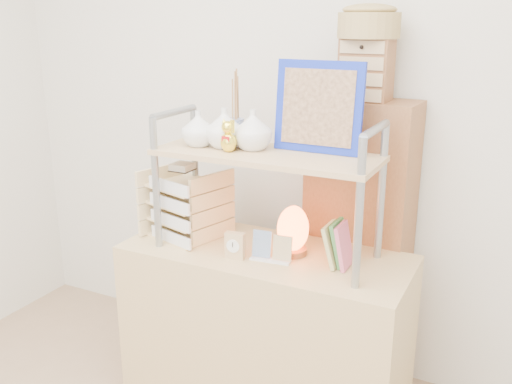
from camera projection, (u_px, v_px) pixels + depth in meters
room_shell at (126, 12)px, 1.40m from camera, size 3.42×3.41×2.61m
desk at (265, 331)px, 2.48m from camera, size 1.20×0.50×0.75m
cabinet at (357, 249)px, 2.58m from camera, size 0.46×0.26×1.35m
hutch at (256, 143)px, 2.27m from camera, size 0.90×0.34×0.78m
letter_tray at (184, 207)px, 2.50m from camera, size 0.33×0.32×0.33m
salt_lamp at (293, 230)px, 2.31m from camera, size 0.14×0.13×0.21m
desk_clock at (235, 246)px, 2.28m from camera, size 0.08×0.04×0.11m
postcard_stand at (271, 253)px, 2.27m from camera, size 0.17×0.06×0.12m
drawer_chest at (366, 70)px, 2.33m from camera, size 0.20×0.16×0.25m
woven_basket at (369, 25)px, 2.28m from camera, size 0.25×0.25×0.10m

